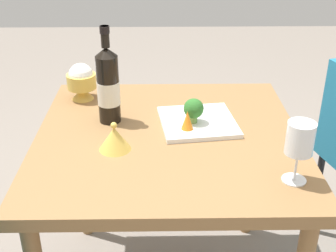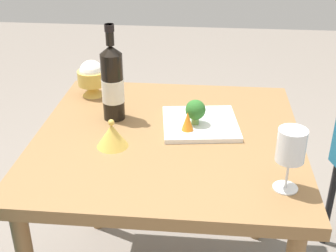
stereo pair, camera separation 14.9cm
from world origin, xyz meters
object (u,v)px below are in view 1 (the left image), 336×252
object	(u,v)px
wine_glass	(300,140)
serving_plate	(198,122)
rice_bowl	(81,81)
broccoli_floret	(194,109)
wine_bottle	(108,85)
rice_bowl_lid	(115,138)
carrot_garnish_left	(187,120)

from	to	relation	value
wine_glass	serving_plate	size ratio (longest dim) A/B	0.64
rice_bowl	broccoli_floret	xyz separation A→B (m)	(-0.24, -0.41, -0.01)
serving_plate	broccoli_floret	bearing A→B (deg)	136.71
wine_bottle	broccoli_floret	distance (m)	0.30
rice_bowl	rice_bowl_lid	distance (m)	0.42
rice_bowl	serving_plate	size ratio (longest dim) A/B	0.51
wine_bottle	serving_plate	size ratio (longest dim) A/B	1.20
rice_bowl	rice_bowl_lid	world-z (taller)	rice_bowl
wine_bottle	rice_bowl	distance (m)	0.23
rice_bowl_lid	carrot_garnish_left	bearing A→B (deg)	-66.30
broccoli_floret	wine_glass	bearing A→B (deg)	-141.78
rice_bowl	serving_plate	distance (m)	0.49
wine_glass	rice_bowl	xyz separation A→B (m)	(0.57, 0.67, -0.05)
serving_plate	rice_bowl	bearing A→B (deg)	62.59
carrot_garnish_left	wine_bottle	bearing A→B (deg)	69.94
wine_glass	rice_bowl_lid	world-z (taller)	wine_glass
broccoli_floret	carrot_garnish_left	distance (m)	0.06
serving_plate	carrot_garnish_left	distance (m)	0.09
wine_glass	rice_bowl	distance (m)	0.88
wine_glass	wine_bottle	bearing A→B (deg)	55.31
wine_bottle	serving_plate	world-z (taller)	wine_bottle
wine_bottle	wine_glass	world-z (taller)	wine_bottle
serving_plate	carrot_garnish_left	world-z (taller)	carrot_garnish_left
rice_bowl_lid	serving_plate	bearing A→B (deg)	-58.41
rice_bowl	carrot_garnish_left	size ratio (longest dim) A/B	2.20
carrot_garnish_left	rice_bowl	bearing A→B (deg)	53.49
rice_bowl_lid	wine_glass	bearing A→B (deg)	-109.44
rice_bowl_lid	carrot_garnish_left	size ratio (longest dim) A/B	1.55
wine_bottle	broccoli_floret	bearing A→B (deg)	-99.70
wine_bottle	rice_bowl_lid	distance (m)	0.22
wine_glass	broccoli_floret	world-z (taller)	wine_glass
broccoli_floret	wine_bottle	bearing A→B (deg)	80.30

